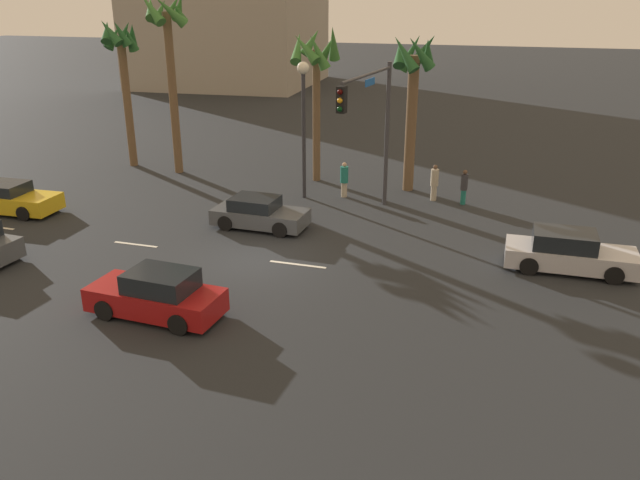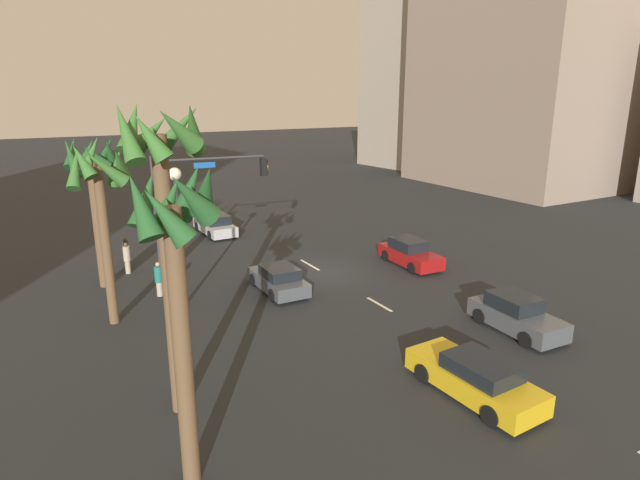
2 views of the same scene
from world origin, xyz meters
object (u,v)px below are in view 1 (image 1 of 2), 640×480
(car_1, at_px, (569,253))
(palm_tree_0, at_px, (413,80))
(pedestrian_1, at_px, (434,182))
(pedestrian_2, at_px, (344,179))
(traffic_signal, at_px, (373,116))
(palm_tree_2, at_px, (316,65))
(streetlamp, at_px, (304,105))
(palm_tree_1, at_px, (168,39))
(car_4, at_px, (7,198))
(car_2, at_px, (157,295))
(car_0, at_px, (259,214))
(pedestrian_0, at_px, (464,186))
(palm_tree_3, at_px, (122,57))

(car_1, distance_m, palm_tree_0, 11.85)
(pedestrian_1, xyz_separation_m, pedestrian_2, (-4.20, -0.70, -0.02))
(car_1, distance_m, traffic_signal, 9.47)
(car_1, relative_size, palm_tree_2, 0.57)
(streetlamp, xyz_separation_m, palm_tree_1, (-8.07, 2.37, 2.60))
(car_4, bearing_deg, traffic_signal, 14.55)
(traffic_signal, relative_size, pedestrian_1, 3.74)
(car_2, xyz_separation_m, palm_tree_1, (-7.68, 15.17, 6.35))
(car_4, height_order, pedestrian_2, pedestrian_2)
(car_4, relative_size, palm_tree_1, 0.50)
(pedestrian_1, distance_m, palm_tree_0, 4.92)
(traffic_signal, xyz_separation_m, pedestrian_2, (-1.90, 2.61, -3.53))
(car_2, height_order, pedestrian_2, pedestrian_2)
(traffic_signal, relative_size, streetlamp, 1.02)
(car_2, bearing_deg, palm_tree_0, 72.44)
(car_0, bearing_deg, palm_tree_1, 137.67)
(car_0, bearing_deg, car_4, -172.83)
(car_2, xyz_separation_m, pedestrian_0, (7.79, 13.96, 0.20))
(car_1, bearing_deg, palm_tree_3, 159.85)
(streetlamp, bearing_deg, pedestrian_1, 12.83)
(car_1, relative_size, streetlamp, 0.70)
(traffic_signal, bearing_deg, car_2, -110.65)
(palm_tree_0, xyz_separation_m, palm_tree_2, (-4.90, 0.29, 0.49))
(pedestrian_1, height_order, palm_tree_2, palm_tree_2)
(car_4, bearing_deg, palm_tree_1, 64.89)
(car_4, xyz_separation_m, pedestrian_0, (19.40, 7.18, 0.24))
(car_0, distance_m, pedestrian_1, 8.77)
(car_4, height_order, palm_tree_3, palm_tree_3)
(car_1, distance_m, streetlamp, 13.40)
(palm_tree_2, bearing_deg, palm_tree_3, -179.55)
(pedestrian_1, bearing_deg, pedestrian_0, -8.15)
(streetlamp, bearing_deg, pedestrian_0, 8.97)
(pedestrian_1, height_order, pedestrian_2, pedestrian_1)
(car_0, distance_m, palm_tree_0, 10.05)
(palm_tree_0, height_order, palm_tree_3, palm_tree_3)
(pedestrian_1, xyz_separation_m, palm_tree_0, (-1.48, 1.37, 4.49))
(traffic_signal, bearing_deg, pedestrian_1, 55.12)
(car_4, bearing_deg, streetlamp, 26.60)
(car_4, relative_size, palm_tree_3, 0.58)
(pedestrian_2, bearing_deg, palm_tree_2, 132.55)
(pedestrian_0, distance_m, pedestrian_1, 1.41)
(traffic_signal, distance_m, streetlamp, 4.17)
(pedestrian_2, bearing_deg, pedestrian_1, 9.42)
(streetlamp, bearing_deg, palm_tree_2, 97.03)
(pedestrian_2, bearing_deg, pedestrian_0, 5.08)
(car_0, distance_m, pedestrian_0, 9.72)
(car_0, relative_size, car_1, 0.89)
(palm_tree_3, bearing_deg, pedestrian_1, -5.23)
(traffic_signal, distance_m, pedestrian_1, 5.34)
(car_2, distance_m, pedestrian_2, 13.64)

